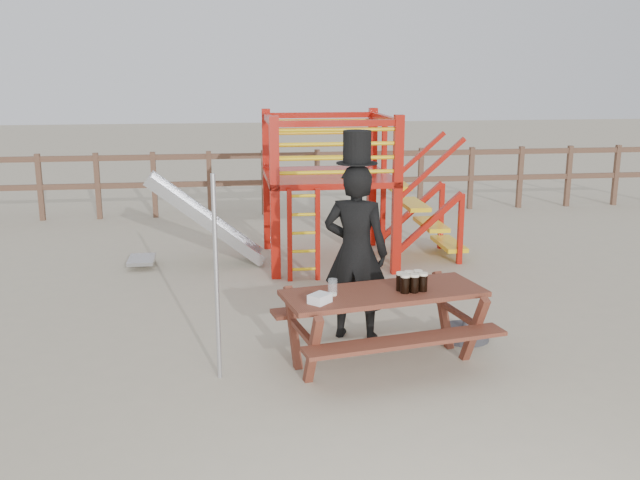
% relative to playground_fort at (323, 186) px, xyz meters
% --- Properties ---
extents(ground, '(60.00, 60.00, 0.00)m').
position_rel_playground_fort_xyz_m(ground, '(-0.12, -3.58, -1.07)').
color(ground, tan).
rests_on(ground, ground).
extents(back_fence, '(15.09, 0.09, 1.20)m').
position_rel_playground_fort_xyz_m(back_fence, '(-0.12, 3.42, -0.34)').
color(back_fence, brown).
rests_on(back_fence, ground).
extents(playground_fort, '(4.71, 1.84, 2.10)m').
position_rel_playground_fort_xyz_m(playground_fort, '(0.00, 0.00, 0.00)').
color(playground_fort, '#AC150B').
rests_on(playground_fort, ground).
extents(picnic_table, '(2.03, 1.58, 0.71)m').
position_rel_playground_fort_xyz_m(picnic_table, '(0.05, -3.68, -0.63)').
color(picnic_table, brown).
rests_on(picnic_table, ground).
extents(man_with_hat, '(0.76, 0.64, 2.10)m').
position_rel_playground_fort_xyz_m(man_with_hat, '(-0.08, -2.98, -0.13)').
color(man_with_hat, black).
rests_on(man_with_hat, ground).
extents(metal_pole, '(0.04, 0.04, 1.83)m').
position_rel_playground_fort_xyz_m(metal_pole, '(-1.45, -3.79, -0.16)').
color(metal_pole, '#B2B2B7').
rests_on(metal_pole, ground).
extents(parasol_base, '(0.49, 0.49, 0.21)m').
position_rel_playground_fort_xyz_m(parasol_base, '(1.01, -3.19, -1.01)').
color(parasol_base, '#343438').
rests_on(parasol_base, ground).
extents(paper_bag, '(0.23, 0.23, 0.08)m').
position_rel_playground_fort_xyz_m(paper_bag, '(-0.58, -3.94, -0.32)').
color(paper_bag, white).
rests_on(paper_bag, picnic_table).
extents(stout_pints, '(0.28, 0.20, 0.17)m').
position_rel_playground_fort_xyz_m(stout_pints, '(0.30, -3.71, -0.28)').
color(stout_pints, black).
rests_on(stout_pints, picnic_table).
extents(empty_glasses, '(0.08, 0.08, 0.15)m').
position_rel_playground_fort_xyz_m(empty_glasses, '(-0.43, -3.74, -0.30)').
color(empty_glasses, silver).
rests_on(empty_glasses, picnic_table).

